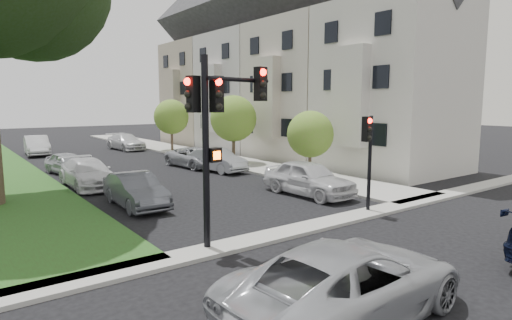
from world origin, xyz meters
TOP-DOWN VIEW (x-y plane):
  - ground at (0.00, 0.00)m, footprint 140.00×140.00m
  - sidewalk_right at (6.75, 24.00)m, footprint 3.50×44.00m
  - sidewalk_cross at (0.00, 2.00)m, footprint 60.00×1.00m
  - house_a at (12.45, 8.00)m, footprint 7.70×7.55m
  - house_b at (12.45, 15.50)m, footprint 7.70×7.55m
  - house_c at (12.45, 23.00)m, footprint 7.70×7.55m
  - house_d at (12.45, 30.50)m, footprint 7.70×7.55m
  - small_tree_a at (6.20, 8.51)m, footprint 2.51×2.51m
  - small_tree_b at (6.20, 15.95)m, footprint 3.11×3.11m
  - small_tree_c at (6.20, 25.50)m, footprint 2.95×2.95m
  - traffic_signal_main at (-3.37, 2.24)m, footprint 2.68×0.71m
  - traffic_signal_secondary at (3.14, 2.19)m, footprint 0.48×0.39m
  - car_cross_near at (-3.53, -2.79)m, footprint 5.68×2.96m
  - car_parked_0 at (3.57, 5.82)m, footprint 2.03×4.74m
  - car_parked_1 at (3.75, 14.08)m, footprint 2.09×4.42m
  - car_parked_2 at (3.48, 16.43)m, footprint 2.57×4.76m
  - car_parked_4 at (3.46, 29.11)m, footprint 2.42×5.00m
  - car_parked_5 at (-3.54, 8.37)m, footprint 1.55×4.20m
  - car_parked_6 at (-3.95, 13.74)m, footprint 2.03×4.85m
  - car_parked_7 at (-3.84, 18.39)m, footprint 2.16×4.01m
  - car_parked_9 at (-3.60, 29.52)m, footprint 2.02×4.80m

SIDE VIEW (x-z plane):
  - ground at x=0.00m, z-range 0.00..0.00m
  - sidewalk_right at x=6.75m, z-range 0.00..0.12m
  - sidewalk_cross at x=0.00m, z-range 0.00..0.12m
  - car_parked_2 at x=3.48m, z-range 0.00..1.27m
  - car_parked_7 at x=-3.84m, z-range 0.00..1.29m
  - car_parked_5 at x=-3.54m, z-range 0.00..1.37m
  - car_parked_6 at x=-3.95m, z-range 0.00..1.40m
  - car_parked_1 at x=3.75m, z-range 0.00..1.40m
  - car_parked_4 at x=3.46m, z-range 0.00..1.40m
  - car_cross_near at x=-3.53m, z-range 0.00..1.53m
  - car_parked_9 at x=-3.60m, z-range 0.00..1.54m
  - car_parked_0 at x=3.57m, z-range 0.00..1.59m
  - small_tree_a at x=6.20m, z-range 0.62..4.38m
  - traffic_signal_secondary at x=3.14m, z-range 0.73..4.44m
  - small_tree_c at x=6.20m, z-range 0.73..5.16m
  - small_tree_b at x=6.20m, z-range 0.77..5.44m
  - traffic_signal_main at x=-3.37m, z-range 1.04..6.52m
  - house_a at x=12.45m, z-range -1.05..14.92m
  - house_b at x=12.45m, z-range -1.05..14.92m
  - house_c at x=12.45m, z-range -1.05..14.92m
  - house_d at x=12.45m, z-range -1.05..14.92m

